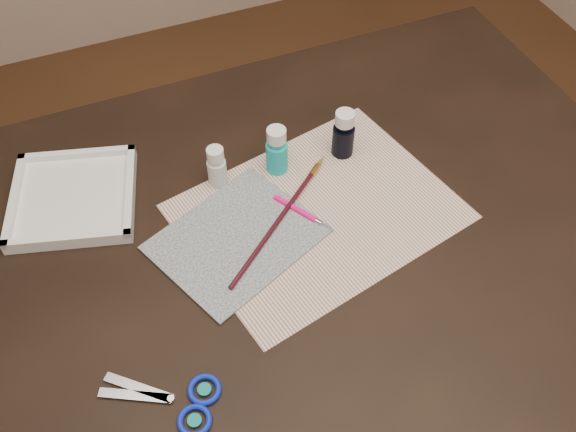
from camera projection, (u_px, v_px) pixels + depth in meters
name	position (u px, v px, depth m)	size (l,w,h in m)	color
ground	(288.00, 416.00, 1.64)	(3.50, 3.50, 0.02)	#422614
table	(288.00, 344.00, 1.34)	(1.30, 0.90, 0.75)	black
paper	(318.00, 211.00, 1.08)	(0.44, 0.33, 0.00)	silver
canvas	(237.00, 239.00, 1.04)	(0.25, 0.20, 0.00)	black
paint_bottle_white	(217.00, 166.00, 1.10)	(0.03, 0.03, 0.08)	silver
paint_bottle_cyan	(277.00, 150.00, 1.11)	(0.04, 0.04, 0.09)	#19B3BC
paint_bottle_navy	(344.00, 134.00, 1.14)	(0.04, 0.04, 0.10)	black
paintbrush	(281.00, 216.00, 1.06)	(0.32, 0.01, 0.01)	black
craft_knife	(305.00, 214.00, 1.07)	(0.13, 0.01, 0.01)	#FF0A7A
scissors	(158.00, 401.00, 0.87)	(0.18, 0.09, 0.01)	silver
palette_tray	(73.00, 197.00, 1.09)	(0.21, 0.21, 0.02)	white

